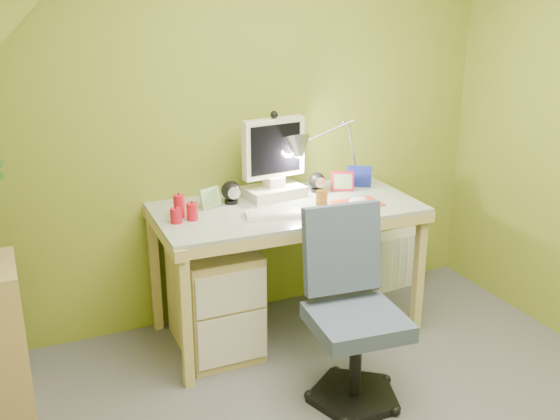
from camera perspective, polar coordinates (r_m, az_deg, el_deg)
name	(u,v)px	position (r m, az deg, el deg)	size (l,w,h in m)	color
wall_back	(238,122)	(3.84, -3.64, 7.63)	(3.20, 0.01, 2.40)	olive
slope_ceiling	(96,25)	(1.96, -15.73, 15.28)	(1.10, 3.20, 1.10)	white
desk	(286,269)	(3.81, 0.54, -5.20)	(1.47, 0.73, 0.79)	tan
monitor	(274,157)	(3.76, -0.56, 4.62)	(0.34, 0.20, 0.47)	silver
speaker_left	(231,192)	(3.69, -4.29, 1.57)	(0.11, 0.11, 0.13)	black
speaker_right	(317,182)	(3.90, 3.22, 2.44)	(0.10, 0.10, 0.12)	black
keyboard	(284,213)	(3.51, 0.31, -0.26)	(0.40, 0.13, 0.02)	white
mousepad	(358,203)	(3.71, 6.81, 0.58)	(0.26, 0.18, 0.01)	red
mouse	(358,201)	(3.71, 6.81, 0.82)	(0.12, 0.07, 0.04)	white
amber_tumbler	(322,198)	(3.66, 3.65, 1.04)	(0.07, 0.07, 0.08)	brown
candle_cluster	(181,208)	(3.46, -8.59, 0.14)	(0.16, 0.14, 0.12)	red
photo_frame_red	(342,181)	(3.93, 5.43, 2.52)	(0.14, 0.02, 0.12)	#B2122D
photo_frame_blue	(359,176)	(4.03, 6.90, 2.95)	(0.15, 0.02, 0.13)	navy
photo_frame_green	(210,198)	(3.64, -6.11, 1.08)	(0.13, 0.02, 0.11)	#9AB77E
desk_lamp	(343,138)	(3.93, 5.50, 6.24)	(0.57, 0.24, 0.61)	#B0B0B4
task_chair	(357,320)	(3.18, 6.74, -9.51)	(0.49, 0.49, 0.88)	#3C4762
radiator	(396,259)	(4.54, 10.09, -4.24)	(0.37, 0.15, 0.37)	silver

